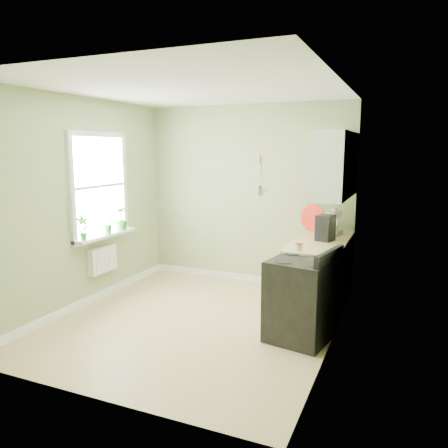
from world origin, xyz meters
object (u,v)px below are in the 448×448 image
at_px(kettle, 314,223).
at_px(coffee_maker, 325,229).
at_px(stove, 302,298).
at_px(stand_mixer, 333,224).

xyz_separation_m(kettle, coffee_maker, (0.28, -0.74, 0.06)).
xyz_separation_m(stove, coffee_maker, (0.06, 0.93, 0.62)).
bearing_deg(stand_mixer, stove, -93.86).
distance_m(kettle, coffee_maker, 0.80).
bearing_deg(stand_mixer, kettle, 133.80).
relative_size(stand_mixer, kettle, 1.85).
height_order(stove, stand_mixer, stand_mixer).
relative_size(stand_mixer, coffee_maker, 1.09).
height_order(stand_mixer, kettle, stand_mixer).
height_order(stove, kettle, kettle).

